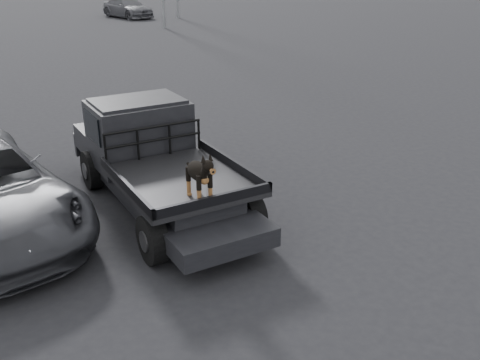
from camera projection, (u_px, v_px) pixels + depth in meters
ground at (198, 236)px, 8.75m from camera, size 120.00×120.00×0.00m
flatbed_ute at (161, 184)px, 9.59m from camera, size 2.00×5.40×0.92m
ute_cab at (139, 122)px, 10.00m from camera, size 1.72×1.30×0.88m
headache_rack at (154, 142)px, 9.46m from camera, size 1.80×0.08×0.55m
dog at (199, 175)px, 7.78m from camera, size 0.32×0.60×0.74m
distant_car_b at (127, 8)px, 38.62m from camera, size 2.94×4.99×1.36m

